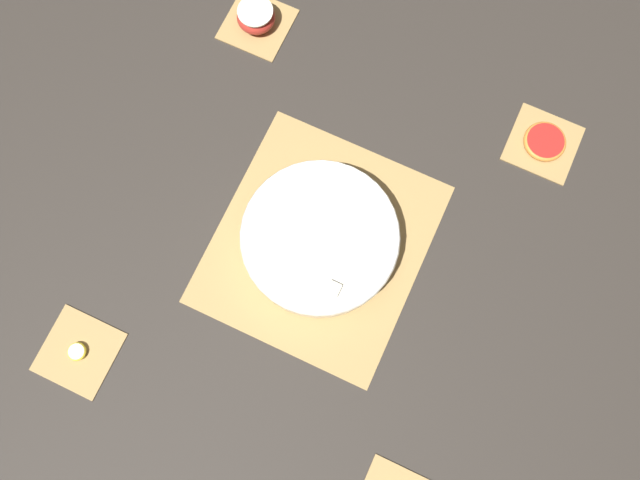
{
  "coord_description": "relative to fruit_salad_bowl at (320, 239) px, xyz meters",
  "views": [
    {
      "loc": [
        -0.23,
        -0.11,
        1.1
      ],
      "look_at": [
        0.0,
        0.0,
        0.03
      ],
      "focal_mm": 35.0,
      "sensor_mm": 36.0,
      "label": 1
    }
  ],
  "objects": [
    {
      "name": "bamboo_mat_center",
      "position": [
        0.0,
        -0.0,
        -0.04
      ],
      "size": [
        0.4,
        0.36,
        0.01
      ],
      "color": "#A8844C",
      "rests_on": "ground_plane"
    },
    {
      "name": "fruit_salad_bowl",
      "position": [
        0.0,
        0.0,
        0.0
      ],
      "size": [
        0.28,
        0.28,
        0.07
      ],
      "color": "silver",
      "rests_on": "bamboo_mat_center"
    },
    {
      "name": "coaster_mat_far_left",
      "position": [
        -0.35,
        0.3,
        -0.04
      ],
      "size": [
        0.13,
        0.13,
        0.01
      ],
      "color": "#A8844C",
      "rests_on": "ground_plane"
    },
    {
      "name": "banana_coin_single",
      "position": [
        -0.35,
        0.3,
        -0.03
      ],
      "size": [
        0.03,
        0.03,
        0.01
      ],
      "color": "#F4EABC",
      "rests_on": "coaster_mat_far_left"
    },
    {
      "name": "coaster_mat_far_right",
      "position": [
        0.35,
        0.3,
        -0.04
      ],
      "size": [
        0.13,
        0.13,
        0.01
      ],
      "color": "#A8844C",
      "rests_on": "ground_plane"
    },
    {
      "name": "apple_half",
      "position": [
        0.35,
        0.3,
        -0.01
      ],
      "size": [
        0.08,
        0.08,
        0.04
      ],
      "color": "#B72D23",
      "rests_on": "coaster_mat_far_right"
    },
    {
      "name": "ground_plane",
      "position": [
        0.0,
        -0.0,
        -0.04
      ],
      "size": [
        6.0,
        6.0,
        0.0
      ],
      "primitive_type": "plane",
      "color": "#2D2823"
    },
    {
      "name": "grapefruit_slice",
      "position": [
        0.35,
        -0.3,
        -0.03
      ],
      "size": [
        0.08,
        0.08,
        0.01
      ],
      "color": "#B2231E",
      "rests_on": "coaster_mat_near_right"
    },
    {
      "name": "coaster_mat_near_right",
      "position": [
        0.35,
        -0.3,
        -0.04
      ],
      "size": [
        0.13,
        0.13,
        0.01
      ],
      "color": "#A8844C",
      "rests_on": "ground_plane"
    }
  ]
}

